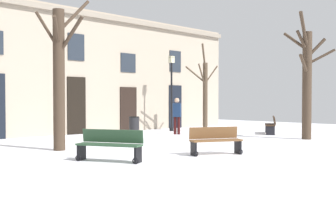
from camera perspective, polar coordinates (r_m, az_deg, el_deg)
The scene contains 11 objects.
ground_plane at distance 14.08m, azimuth 4.74°, elevation -5.10°, with size 35.48×35.48×0.00m, color white.
building_facade at distance 20.73m, azimuth -13.36°, elevation 5.65°, with size 22.18×0.60×6.15m.
tree_center at distance 18.48m, azimuth 18.55°, elevation 4.27°, with size 1.88×2.07×5.24m.
tree_foreground at distance 22.16m, azimuth 5.09°, elevation 2.64°, with size 2.06×0.89×4.55m.
tree_left_of_center at distance 14.06m, azimuth -14.72°, elevation 4.94°, with size 1.87×1.47×5.13m.
streetlamp at distance 22.28m, azimuth 0.49°, elevation 3.77°, with size 0.30×0.30×4.09m.
litter_bin at distance 18.65m, azimuth -4.68°, elevation -2.03°, with size 0.48×0.48×0.92m.
bench_back_to_back_right at distance 11.26m, azimuth -7.99°, elevation -4.46°, with size 1.25×1.82×0.86m.
bench_near_lamp at distance 12.62m, azimuth 6.54°, elevation -3.89°, with size 1.62×1.08×0.84m.
bench_back_to_back_left at distance 21.10m, azimuth 14.00°, elevation -1.68°, with size 1.78×1.42×0.88m.
person_strolling at distance 20.12m, azimuth 1.24°, elevation -0.27°, with size 0.39×0.44×1.77m.
Camera 1 is at (-10.48, -9.26, 1.63)m, focal length 44.30 mm.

